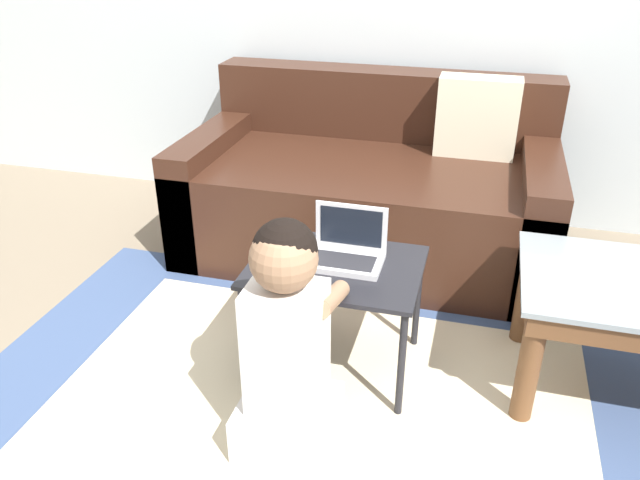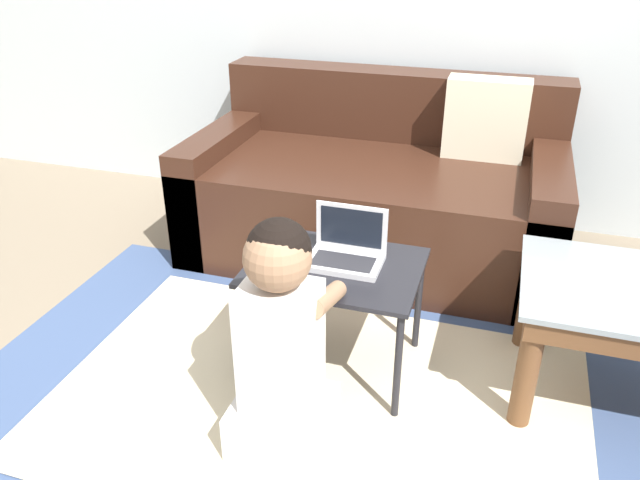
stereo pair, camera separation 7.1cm
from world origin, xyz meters
The scene contains 7 objects.
ground_plane centered at (0.00, 0.00, 0.00)m, with size 16.00×16.00×0.00m, color #7F705B.
area_rug centered at (0.14, -0.04, 0.00)m, with size 2.44×1.59×0.01m.
couch centered at (0.07, 1.12, 0.29)m, with size 1.67×0.94×0.82m.
laptop_desk centered at (0.14, 0.17, 0.37)m, with size 0.57×0.43×0.42m.
laptop centered at (0.16, 0.20, 0.45)m, with size 0.25×0.17×0.18m.
computer_mouse centered at (-0.04, 0.13, 0.44)m, with size 0.06×0.09×0.04m.
person_seated centered at (0.09, -0.23, 0.37)m, with size 0.29×0.38×0.76m.
Camera 2 is at (0.63, -1.57, 1.45)m, focal length 35.00 mm.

